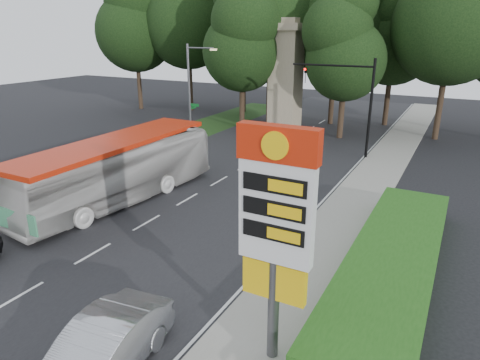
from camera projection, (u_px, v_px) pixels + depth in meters
The scene contains 18 objects.
ground at pixel (6, 304), 14.83m from camera, with size 120.00×120.00×0.00m, color black.
road_surface at pixel (197, 194), 24.83m from camera, with size 14.00×80.00×0.02m, color black.
sidewalk_right at pixel (342, 222), 21.05m from camera, with size 3.00×80.00×0.12m, color gray.
grass_verge_left at pixel (139, 150), 34.04m from camera, with size 5.00×50.00×0.02m, color #193814.
hedge at pixel (392, 264), 16.20m from camera, with size 3.00×14.00×1.20m, color #205216.
gas_station_pylon at pixel (276, 218), 10.95m from camera, with size 2.10×0.45×6.85m.
traffic_signal_mast at pixel (353, 94), 30.77m from camera, with size 6.10×0.35×7.20m.
streetlight_signs at pixel (191, 90), 34.80m from camera, with size 2.75×0.98×8.00m.
monument at pixel (286, 75), 39.03m from camera, with size 3.00×3.00×10.05m.
tree_far_west at pixel (134, 15), 48.55m from camera, with size 8.96×8.96×17.60m.
tree_west_mid at pixel (187, 5), 47.23m from camera, with size 9.80×9.80×19.25m.
tree_west_near at pixel (244, 21), 46.79m from camera, with size 8.40×8.40×16.50m.
tree_center_right at pixel (338, 7), 39.91m from camera, with size 9.24×9.24×18.15m.
tree_east_near at pixel (396, 23), 39.80m from camera, with size 8.12×8.12×15.95m.
tree_monument_left at pixel (242, 34), 38.79m from camera, with size 7.28×7.28×14.30m.
tree_monument_right at pixel (347, 43), 35.22m from camera, with size 6.72×6.72×13.20m.
transit_bus at pixel (117, 171), 23.26m from camera, with size 2.92×12.50×3.48m, color silver.
sedan_silver at pixel (99, 354), 11.38m from camera, with size 1.76×5.05×1.67m, color #A5A7AD.
Camera 1 is at (13.08, -7.28, 8.98)m, focal length 32.00 mm.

